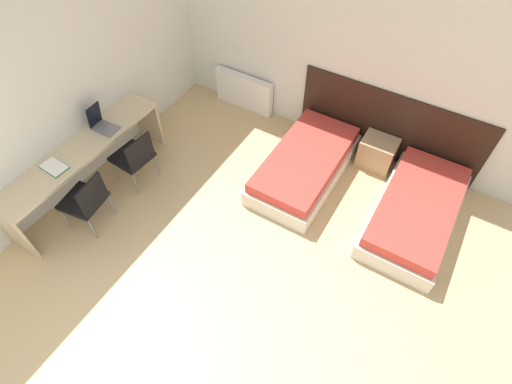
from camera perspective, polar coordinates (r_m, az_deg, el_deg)
wall_back at (r=5.72m, az=11.07°, el=18.82°), size 5.89×0.05×2.70m
wall_left at (r=5.55m, az=-24.48°, el=14.02°), size 0.05×5.43×2.70m
headboard_panel at (r=5.97m, az=18.35°, el=8.87°), size 2.63×0.03×1.09m
bed_near_window at (r=5.65m, az=6.98°, el=3.83°), size 0.95×1.85×0.40m
bed_near_door at (r=5.48m, az=21.84°, el=-2.62°), size 0.95×1.85×0.40m
nightstand at (r=6.01m, az=16.92°, el=5.43°), size 0.49×0.38×0.45m
radiator at (r=6.71m, az=-1.71°, el=14.14°), size 1.01×0.12×0.59m
desk at (r=5.61m, az=-23.46°, el=4.61°), size 0.52×2.40×0.76m
chair_near_laptop at (r=5.58m, az=-16.98°, el=4.96°), size 0.50×0.50×0.84m
chair_near_notebook at (r=5.28m, az=-23.12°, el=-0.99°), size 0.53×0.53×0.84m
laptop at (r=5.66m, az=-21.19°, el=9.10°), size 0.34×0.24×0.34m
open_notebook at (r=5.39m, az=-26.90°, el=3.23°), size 0.35×0.23×0.02m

